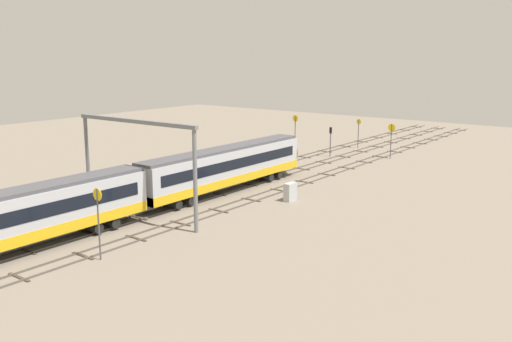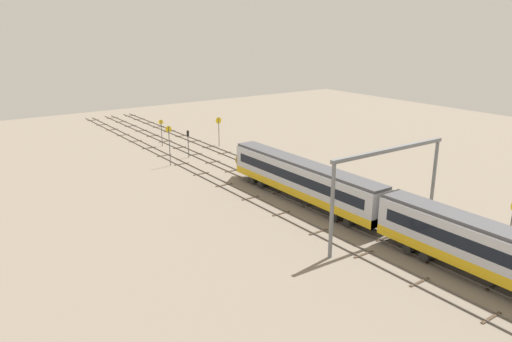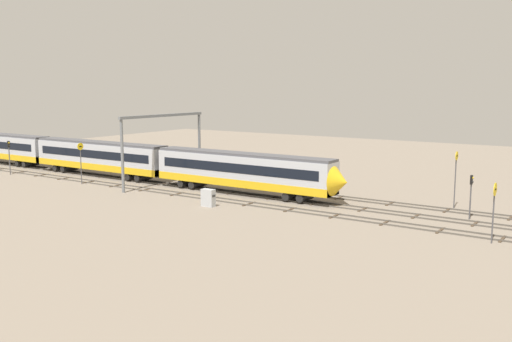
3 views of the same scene
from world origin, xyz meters
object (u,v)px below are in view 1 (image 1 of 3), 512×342
at_px(overhead_gantry, 136,147).
at_px(speed_sign_near_foreground, 391,135).
at_px(speed_sign_mid_trackside, 295,130).
at_px(signal_light_trackside_departure, 331,137).
at_px(train, 20,219).
at_px(speed_sign_far_trackside, 358,130).
at_px(relay_cabinet, 290,192).
at_px(speed_sign_distant_end, 98,214).

height_order(overhead_gantry, speed_sign_near_foreground, overhead_gantry).
xyz_separation_m(overhead_gantry, speed_sign_mid_trackside, (35.61, 6.04, -2.72)).
bearing_deg(signal_light_trackside_departure, train, -178.12).
height_order(speed_sign_far_trackside, signal_light_trackside_departure, speed_sign_far_trackside).
bearing_deg(speed_sign_near_foreground, overhead_gantry, 171.57).
xyz_separation_m(speed_sign_mid_trackside, relay_cabinet, (-22.06, -13.84, -2.95)).
bearing_deg(speed_sign_mid_trackside, train, -172.68).
distance_m(speed_sign_near_foreground, relay_cabinet, 28.57).
bearing_deg(speed_sign_near_foreground, speed_sign_mid_trackside, 117.40).
bearing_deg(speed_sign_near_foreground, signal_light_trackside_departure, 115.19).
distance_m(speed_sign_near_foreground, speed_sign_distant_end, 51.02).
bearing_deg(signal_light_trackside_departure, overhead_gantry, -177.61).
bearing_deg(speed_sign_near_foreground, speed_sign_far_trackside, 54.84).
xyz_separation_m(speed_sign_far_trackside, relay_cabinet, (-34.10, -9.66, -2.02)).
relative_size(speed_sign_near_foreground, speed_sign_distant_end, 0.93).
bearing_deg(speed_sign_far_trackside, signal_light_trackside_departure, -178.46).
xyz_separation_m(speed_sign_mid_trackside, signal_light_trackside_departure, (2.67, -4.44, -1.03)).
xyz_separation_m(speed_sign_near_foreground, speed_sign_distant_end, (-51.02, 0.17, 0.11)).
height_order(speed_sign_near_foreground, relay_cabinet, speed_sign_near_foreground).
distance_m(speed_sign_far_trackside, relay_cabinet, 35.50).
bearing_deg(train, signal_light_trackside_departure, 1.88).
bearing_deg(overhead_gantry, relay_cabinet, -29.95).
bearing_deg(relay_cabinet, train, 162.92).
relative_size(speed_sign_mid_trackside, speed_sign_distant_end, 1.11).
bearing_deg(speed_sign_distant_end, relay_cabinet, -4.45).
height_order(train, relay_cabinet, train).
bearing_deg(overhead_gantry, signal_light_trackside_departure, 2.39).
bearing_deg(train, speed_sign_mid_trackside, 7.32).
bearing_deg(relay_cabinet, signal_light_trackside_departure, 20.81).
distance_m(train, speed_sign_far_trackside, 59.40).
relative_size(overhead_gantry, relay_cabinet, 8.03).
distance_m(train, overhead_gantry, 12.37).
bearing_deg(speed_sign_mid_trackside, speed_sign_near_foreground, -62.60).
bearing_deg(signal_light_trackside_departure, speed_sign_near_foreground, -64.81).
height_order(speed_sign_near_foreground, signal_light_trackside_departure, speed_sign_near_foreground).
relative_size(speed_sign_near_foreground, relay_cabinet, 2.70).
distance_m(train, speed_sign_mid_trackside, 47.73).
xyz_separation_m(speed_sign_distant_end, relay_cabinet, (22.60, -1.76, -2.59)).
height_order(train, speed_sign_far_trackside, train).
bearing_deg(overhead_gantry, speed_sign_distant_end, -146.28).
relative_size(speed_sign_distant_end, relay_cabinet, 2.90).
bearing_deg(speed_sign_mid_trackside, overhead_gantry, -170.38).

